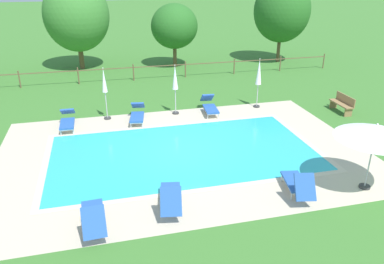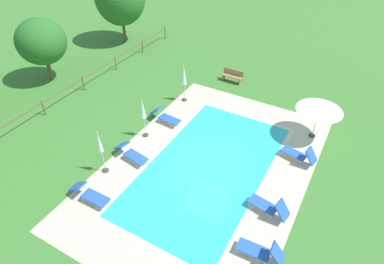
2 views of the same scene
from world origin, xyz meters
name	(u,v)px [view 2 (image 2 of 2)]	position (x,y,z in m)	size (l,w,h in m)	color
ground_plane	(208,168)	(0.00, 0.00, 0.00)	(160.00, 160.00, 0.00)	#3D752D
pool_deck_paving	(208,168)	(0.00, 0.00, 0.00)	(14.15, 9.54, 0.01)	beige
swimming_pool_water	(208,168)	(0.00, 0.00, 0.01)	(10.08, 5.48, 0.01)	#2DB7C6
pool_coping_rim	(208,167)	(0.00, 0.00, 0.01)	(10.56, 5.96, 0.01)	beige
sun_lounger_north_near_steps	(132,154)	(-1.36, 3.75, 0.37)	(0.93, 2.10, 0.80)	#2856A8
sun_lounger_north_mid	(260,251)	(-3.44, -4.03, 0.40)	(0.69, 1.85, 1.01)	#2856A8
sun_lounger_north_far	(165,117)	(2.24, 3.99, 0.37)	(0.79, 2.04, 0.85)	#2856A8
sun_lounger_north_end	(299,154)	(2.81, -3.82, 0.40)	(0.94, 1.90, 1.02)	#2856A8
sun_lounger_south_near_corner	(90,195)	(-4.50, 3.68, 0.36)	(0.60, 2.04, 0.78)	#2856A8
sun_lounger_south_mid	(268,206)	(-1.20, -3.58, 0.40)	(0.91, 1.91, 1.00)	#2856A8
patio_umbrella_open_foreground	(320,107)	(5.17, -4.00, 2.00)	(2.48, 2.48, 2.28)	#383838
patio_umbrella_closed_row_west	(100,146)	(-2.73, 4.37, 1.65)	(0.32, 0.32, 2.50)	#383838
patio_umbrella_closed_row_mid_west	(143,112)	(0.57, 4.27, 1.67)	(0.32, 0.32, 2.46)	#383838
patio_umbrella_closed_row_centre	(184,77)	(4.84, 4.22, 1.71)	(0.32, 0.32, 2.54)	#383838
wooden_bench_lawn_side	(233,75)	(8.67, 2.50, 0.47)	(0.46, 1.50, 0.87)	#937047
perimeter_fence	(64,92)	(0.91, 10.87, 0.70)	(23.82, 0.08, 1.05)	brown
tree_west_mid	(41,42)	(2.54, 13.93, 2.87)	(3.29, 3.29, 4.44)	brown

